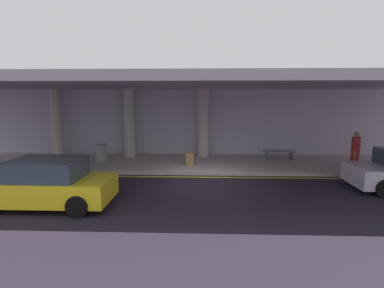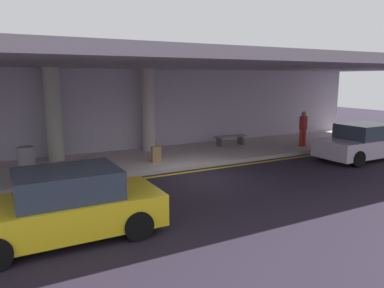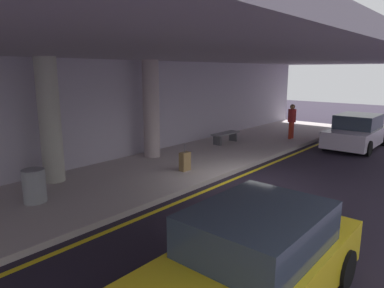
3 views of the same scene
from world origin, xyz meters
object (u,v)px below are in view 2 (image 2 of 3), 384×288
at_px(support_column_left_mid, 54,115).
at_px(traveler_with_luggage, 303,126).
at_px(car_yellow_taxi, 65,206).
at_px(trash_bin_steel, 26,158).
at_px(support_column_center, 149,110).
at_px(suitcase_upright_primary, 156,154).
at_px(bench_metal, 230,138).
at_px(car_silver, 363,143).

xyz_separation_m(support_column_left_mid, traveler_with_luggage, (10.91, -2.48, -0.86)).
height_order(car_yellow_taxi, trash_bin_steel, car_yellow_taxi).
relative_size(support_column_center, suitcase_upright_primary, 4.06).
xyz_separation_m(traveler_with_luggage, bench_metal, (-2.97, 1.81, -0.61)).
bearing_deg(car_yellow_taxi, support_column_center, -123.54).
bearing_deg(bench_metal, support_column_left_mid, 175.19).
bearing_deg(car_silver, bench_metal, 128.59).
xyz_separation_m(car_silver, traveler_with_luggage, (-0.62, 2.83, 0.40)).
bearing_deg(support_column_left_mid, traveler_with_luggage, -12.81).
xyz_separation_m(support_column_left_mid, car_silver, (11.53, -5.31, -1.26)).
relative_size(support_column_left_mid, car_silver, 0.89).
xyz_separation_m(car_yellow_taxi, trash_bin_steel, (-0.32, 6.14, -0.14)).
relative_size(traveler_with_luggage, bench_metal, 1.05).
xyz_separation_m(support_column_center, trash_bin_steel, (-5.19, -1.26, -1.40)).
xyz_separation_m(support_column_center, suitcase_upright_primary, (-0.62, -2.25, -1.51)).
bearing_deg(trash_bin_steel, support_column_center, 13.63).
distance_m(car_silver, suitcase_upright_primary, 8.71).
height_order(support_column_left_mid, car_yellow_taxi, support_column_left_mid).
xyz_separation_m(suitcase_upright_primary, bench_metal, (4.56, 1.58, 0.04)).
height_order(support_column_left_mid, trash_bin_steel, support_column_left_mid).
height_order(support_column_left_mid, support_column_center, same).
relative_size(support_column_center, traveler_with_luggage, 2.17).
bearing_deg(traveler_with_luggage, bench_metal, 64.84).
height_order(traveler_with_luggage, suitcase_upright_primary, traveler_with_luggage).
bearing_deg(bench_metal, suitcase_upright_primary, -160.88).
height_order(car_silver, traveler_with_luggage, traveler_with_luggage).
bearing_deg(support_column_center, traveler_with_luggage, -19.74).
xyz_separation_m(traveler_with_luggage, suitcase_upright_primary, (-7.53, 0.23, -0.65)).
xyz_separation_m(suitcase_upright_primary, trash_bin_steel, (-4.57, 0.99, 0.11)).
bearing_deg(car_yellow_taxi, trash_bin_steel, -87.22).
height_order(traveler_with_luggage, bench_metal, traveler_with_luggage).
bearing_deg(support_column_center, car_silver, -35.17).
relative_size(car_yellow_taxi, car_silver, 1.00).
distance_m(support_column_center, bench_metal, 4.26).
xyz_separation_m(car_yellow_taxi, traveler_with_luggage, (11.78, 4.92, 0.40)).
relative_size(suitcase_upright_primary, trash_bin_steel, 1.06).
relative_size(support_column_left_mid, trash_bin_steel, 4.29).
height_order(traveler_with_luggage, trash_bin_steel, traveler_with_luggage).
height_order(support_column_left_mid, suitcase_upright_primary, support_column_left_mid).
bearing_deg(car_silver, car_yellow_taxi, -169.57).
bearing_deg(bench_metal, support_column_center, 170.38).
xyz_separation_m(traveler_with_luggage, trash_bin_steel, (-12.10, 1.22, -0.54)).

